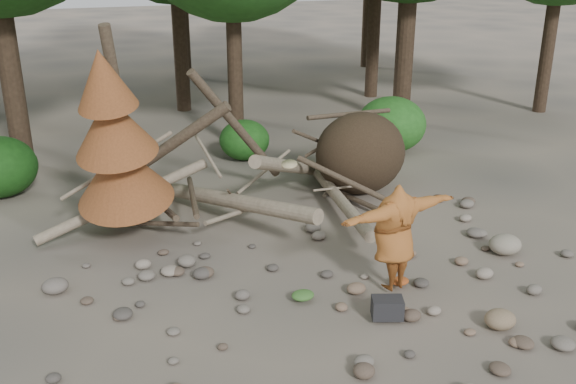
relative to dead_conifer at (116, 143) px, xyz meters
name	(u,v)px	position (x,y,z in m)	size (l,w,h in m)	color
ground	(338,294)	(3.12, -3.37, -2.11)	(120.00, 120.00, 0.00)	#514C44
deadfall_pile	(339,158)	(5.13, 0.87, -1.16)	(8.55, 5.24, 3.30)	#332619
dead_conifer	(116,143)	(0.00, 0.00, 0.00)	(2.06, 2.16, 4.35)	#4C3F30
bush_mid	(244,140)	(3.92, 4.43, -1.55)	(1.40, 1.40, 1.12)	#205A1A
bush_right	(391,124)	(8.12, 3.63, -1.31)	(2.00, 2.00, 1.60)	#296B21
frisbee_thrower	(395,237)	(4.03, -3.59, -1.08)	(3.12, 1.02, 2.40)	#9C5623
backpack	(387,311)	(3.49, -4.38, -1.95)	(0.49, 0.33, 0.33)	black
cloth_green	(303,298)	(2.45, -3.38, -2.04)	(0.39, 0.33, 0.15)	#366428
cloth_orange	(400,283)	(4.24, -3.52, -2.05)	(0.33, 0.27, 0.12)	#9D451B
boulder_front_right	(500,319)	(5.02, -5.22, -1.96)	(0.50, 0.45, 0.30)	#826C51
boulder_mid_right	(505,244)	(6.81, -3.11, -1.92)	(0.64, 0.58, 0.38)	gray
boulder_mid_left	(55,286)	(-1.41, -1.55, -1.98)	(0.45, 0.40, 0.27)	#686057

